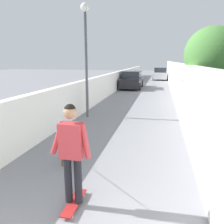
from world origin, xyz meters
TOP-DOWN VIEW (x-y plane):
  - ground_plane at (14.00, 0.00)m, footprint 80.00×80.00m
  - wall_left at (12.00, 2.36)m, footprint 48.00×0.30m
  - fence_right at (12.00, -2.36)m, footprint 48.00×0.30m
  - tree_right_mid at (7.50, -3.11)m, footprint 1.93×1.93m
  - lamp_post at (7.85, 1.81)m, footprint 0.36×0.36m
  - skateboard at (1.83, 0.01)m, footprint 0.80×0.21m
  - person_skateboarder at (1.83, 0.01)m, footprint 0.23×0.71m
  - dog at (3.31, 0.79)m, footprint 1.79×0.91m
  - car_near at (18.57, 1.21)m, footprint 4.25×1.80m
  - car_far at (28.26, -1.21)m, footprint 3.83×1.80m

SIDE VIEW (x-z plane):
  - ground_plane at x=14.00m, z-range 0.00..0.00m
  - skateboard at x=1.83m, z-range 0.03..0.11m
  - dog at x=3.31m, z-range -0.25..0.80m
  - car_far at x=28.26m, z-range -0.06..1.48m
  - car_near at x=18.57m, z-range -0.05..1.49m
  - wall_left at x=12.00m, z-range 0.00..1.53m
  - person_skateboarder at x=1.83m, z-range 0.24..1.98m
  - fence_right at x=12.00m, z-range 0.00..2.32m
  - tree_right_mid at x=7.50m, z-range 0.82..4.51m
  - lamp_post at x=7.85m, z-range 0.83..5.60m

